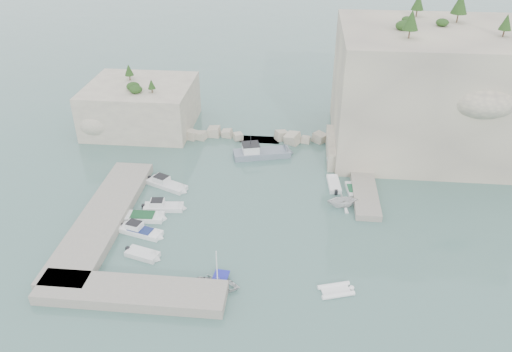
# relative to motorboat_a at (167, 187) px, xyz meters

# --- Properties ---
(ground) EXTENTS (400.00, 400.00, 0.00)m
(ground) POSITION_rel_motorboat_a_xyz_m (11.67, -7.27, 0.00)
(ground) COLOR #4C726B
(ground) RESTS_ON ground
(cliff_east) EXTENTS (26.00, 22.00, 17.00)m
(cliff_east) POSITION_rel_motorboat_a_xyz_m (34.67, 15.73, 8.50)
(cliff_east) COLOR beige
(cliff_east) RESTS_ON ground
(cliff_terrace) EXTENTS (8.00, 10.00, 2.50)m
(cliff_terrace) POSITION_rel_motorboat_a_xyz_m (24.67, 10.73, 1.25)
(cliff_terrace) COLOR beige
(cliff_terrace) RESTS_ON ground
(outcrop_west) EXTENTS (16.00, 14.00, 7.00)m
(outcrop_west) POSITION_rel_motorboat_a_xyz_m (-8.33, 17.73, 3.50)
(outcrop_west) COLOR beige
(outcrop_west) RESTS_ON ground
(quay_west) EXTENTS (5.00, 24.00, 1.10)m
(quay_west) POSITION_rel_motorboat_a_xyz_m (-5.33, -8.27, 0.55)
(quay_west) COLOR #9E9689
(quay_west) RESTS_ON ground
(quay_south) EXTENTS (18.00, 4.00, 1.10)m
(quay_south) POSITION_rel_motorboat_a_xyz_m (1.67, -19.77, 0.55)
(quay_south) COLOR #9E9689
(quay_south) RESTS_ON ground
(ledge_east) EXTENTS (3.00, 16.00, 0.80)m
(ledge_east) POSITION_rel_motorboat_a_xyz_m (25.17, 2.73, 0.40)
(ledge_east) COLOR #9E9689
(ledge_east) RESTS_ON ground
(breakwater) EXTENTS (28.00, 3.00, 1.40)m
(breakwater) POSITION_rel_motorboat_a_xyz_m (10.67, 14.73, 0.70)
(breakwater) COLOR beige
(breakwater) RESTS_ON ground
(motorboat_a) EXTENTS (6.32, 4.25, 1.40)m
(motorboat_a) POSITION_rel_motorboat_a_xyz_m (0.00, 0.00, 0.00)
(motorboat_a) COLOR silver
(motorboat_a) RESTS_ON ground
(motorboat_b) EXTENTS (5.26, 2.16, 1.40)m
(motorboat_b) POSITION_rel_motorboat_a_xyz_m (0.92, -5.07, 0.00)
(motorboat_b) COLOR silver
(motorboat_b) RESTS_ON ground
(motorboat_c) EXTENTS (5.39, 2.13, 0.70)m
(motorboat_c) POSITION_rel_motorboat_a_xyz_m (-0.99, -7.24, 0.00)
(motorboat_c) COLOR white
(motorboat_c) RESTS_ON ground
(motorboat_d) EXTENTS (5.72, 3.06, 1.40)m
(motorboat_d) POSITION_rel_motorboat_a_xyz_m (-0.40, -10.03, 0.00)
(motorboat_d) COLOR white
(motorboat_d) RESTS_ON ground
(motorboat_e) EXTENTS (4.12, 2.58, 0.70)m
(motorboat_e) POSITION_rel_motorboat_a_xyz_m (0.96, -13.85, 0.00)
(motorboat_e) COLOR silver
(motorboat_e) RESTS_ON ground
(rowboat) EXTENTS (4.73, 3.59, 0.92)m
(rowboat) POSITION_rel_motorboat_a_xyz_m (9.59, -17.74, 0.00)
(rowboat) COLOR white
(rowboat) RESTS_ON ground
(inflatable_dinghy) EXTENTS (3.87, 2.68, 0.44)m
(inflatable_dinghy) POSITION_rel_motorboat_a_xyz_m (20.91, -17.19, 0.00)
(inflatable_dinghy) COLOR white
(inflatable_dinghy) RESTS_ON ground
(tender_east_a) EXTENTS (4.32, 3.91, 1.99)m
(tender_east_a) POSITION_rel_motorboat_a_xyz_m (22.24, -2.34, 0.00)
(tender_east_a) COLOR white
(tender_east_a) RESTS_ON ground
(tender_east_b) EXTENTS (1.70, 3.91, 0.70)m
(tender_east_b) POSITION_rel_motorboat_a_xyz_m (23.66, 1.02, 0.00)
(tender_east_b) COLOR silver
(tender_east_b) RESTS_ON ground
(tender_east_c) EXTENTS (1.88, 4.63, 0.70)m
(tender_east_c) POSITION_rel_motorboat_a_xyz_m (21.41, 2.33, 0.00)
(tender_east_c) COLOR white
(tender_east_c) RESTS_ON ground
(tender_east_d) EXTENTS (5.25, 2.84, 1.92)m
(tender_east_d) POSITION_rel_motorboat_a_xyz_m (22.94, 6.78, 0.00)
(tender_east_d) COLOR white
(tender_east_d) RESTS_ON ground
(work_boat) EXTENTS (9.19, 4.80, 2.20)m
(work_boat) POSITION_rel_motorboat_a_xyz_m (11.46, 9.45, 0.00)
(work_boat) COLOR slate
(work_boat) RESTS_ON ground
(rowboat_mast) EXTENTS (0.10, 0.10, 4.20)m
(rowboat_mast) POSITION_rel_motorboat_a_xyz_m (9.59, -17.74, 2.56)
(rowboat_mast) COLOR white
(rowboat_mast) RESTS_ON rowboat
(vegetation) EXTENTS (53.48, 13.88, 13.40)m
(vegetation) POSITION_rel_motorboat_a_xyz_m (29.50, 17.14, 17.93)
(vegetation) COLOR #1E4219
(vegetation) RESTS_ON ground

